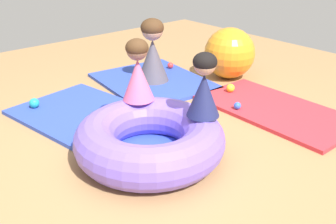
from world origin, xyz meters
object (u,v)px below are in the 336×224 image
(adult_seated, at_px, (153,51))
(play_ball_pink, at_px, (124,156))
(exercise_ball_large, at_px, (229,53))
(child_in_pink, at_px, (138,71))
(play_ball_red, at_px, (170,65))
(play_ball_yellow, at_px, (230,88))
(child_in_navy, at_px, (204,86))
(play_ball_teal, at_px, (34,103))
(inflatable_cushion, at_px, (150,139))
(play_ball_blue, at_px, (237,106))

(adult_seated, relative_size, play_ball_pink, 11.01)
(exercise_ball_large, bearing_deg, adult_seated, -117.98)
(exercise_ball_large, bearing_deg, child_in_pink, -74.57)
(child_in_pink, bearing_deg, play_ball_red, -126.25)
(play_ball_yellow, bearing_deg, child_in_navy, -59.32)
(child_in_navy, distance_m, play_ball_teal, 1.96)
(inflatable_cushion, xyz_separation_m, play_ball_yellow, (-0.48, 1.56, -0.09))
(play_ball_yellow, bearing_deg, exercise_ball_large, 133.67)
(child_in_navy, relative_size, play_ball_yellow, 5.62)
(adult_seated, height_order, exercise_ball_large, adult_seated)
(adult_seated, bearing_deg, play_ball_yellow, -57.87)
(adult_seated, bearing_deg, play_ball_pink, -129.34)
(child_in_pink, bearing_deg, child_in_navy, 121.58)
(play_ball_teal, bearing_deg, adult_seated, 84.06)
(play_ball_blue, relative_size, play_ball_red, 0.93)
(adult_seated, distance_m, play_ball_teal, 1.52)
(play_ball_blue, bearing_deg, child_in_navy, -69.24)
(play_ball_yellow, distance_m, play_ball_red, 1.10)
(child_in_navy, xyz_separation_m, exercise_ball_large, (-1.12, 1.62, -0.29))
(inflatable_cushion, bearing_deg, play_ball_yellow, 106.99)
(adult_seated, height_order, play_ball_red, adult_seated)
(play_ball_blue, distance_m, play_ball_teal, 2.13)
(child_in_navy, relative_size, play_ball_teal, 5.12)
(play_ball_blue, relative_size, play_ball_yellow, 0.81)
(child_in_navy, xyz_separation_m, play_ball_teal, (-1.74, -0.74, -0.52))
(inflatable_cushion, height_order, child_in_pink, child_in_pink)
(child_in_navy, bearing_deg, exercise_ball_large, -113.52)
(exercise_ball_large, bearing_deg, play_ball_red, -148.67)
(play_ball_red, bearing_deg, play_ball_yellow, -1.95)
(child_in_navy, height_order, play_ball_red, child_in_navy)
(inflatable_cushion, bearing_deg, play_ball_teal, -167.28)
(adult_seated, bearing_deg, inflatable_cushion, -123.06)
(play_ball_red, bearing_deg, child_in_pink, -50.04)
(inflatable_cushion, distance_m, child_in_pink, 0.63)
(child_in_navy, distance_m, exercise_ball_large, 1.99)
(play_ball_yellow, bearing_deg, play_ball_pink, -76.73)
(child_in_navy, distance_m, play_ball_red, 2.23)
(child_in_navy, relative_size, child_in_pink, 0.96)
(inflatable_cushion, bearing_deg, exercise_ball_large, 114.24)
(play_ball_pink, bearing_deg, play_ball_red, 129.93)
(child_in_navy, xyz_separation_m, play_ball_pink, (-0.27, -0.62, -0.53))
(child_in_navy, height_order, play_ball_blue, child_in_navy)
(inflatable_cushion, xyz_separation_m, child_in_pink, (-0.40, 0.20, 0.45))
(play_ball_teal, bearing_deg, child_in_navy, 23.02)
(inflatable_cushion, xyz_separation_m, play_ball_pink, (-0.06, -0.22, -0.10))
(play_ball_yellow, xyz_separation_m, exercise_ball_large, (-0.43, 0.45, 0.24))
(child_in_pink, height_order, play_ball_red, child_in_pink)
(play_ball_teal, distance_m, play_ball_red, 1.95)
(play_ball_pink, distance_m, play_ball_red, 2.37)
(child_in_navy, distance_m, play_ball_pink, 0.86)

